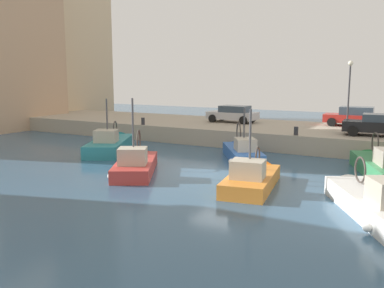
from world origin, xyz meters
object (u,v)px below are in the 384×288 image
parked_car_red (354,116)px  parked_car_silver (233,114)px  fishing_boat_green (381,173)px  fishing_boat_teal (111,149)px  fishing_boat_orange (253,184)px  fishing_boat_white (372,210)px  quay_streetlamp (349,83)px  fishing_boat_red (137,169)px  parked_car_black (380,125)px  mooring_bollard_mid (296,131)px  fishing_boat_blue (241,157)px  mooring_bollard_north (143,121)px

parked_car_red → parked_car_silver: 9.27m
fishing_boat_green → fishing_boat_teal: (-1.24, 16.52, -0.02)m
fishing_boat_orange → parked_car_red: bearing=-7.0°
fishing_boat_white → quay_streetlamp: bearing=12.4°
parked_car_silver → fishing_boat_white: bearing=-141.4°
parked_car_silver → fishing_boat_orange: bearing=-153.0°
fishing_boat_red → parked_car_silver: 14.24m
fishing_boat_red → parked_car_red: bearing=-27.5°
fishing_boat_red → parked_car_black: size_ratio=1.37×
fishing_boat_green → parked_car_black: (5.91, 0.70, 1.80)m
fishing_boat_green → parked_car_red: size_ratio=1.62×
fishing_boat_orange → mooring_bollard_mid: size_ratio=10.57×
mooring_bollard_mid → fishing_boat_orange: bearing=-176.6°
parked_car_silver → mooring_bollard_mid: size_ratio=7.40×
fishing_boat_teal → parked_car_black: bearing=-65.7°
fishing_boat_red → fishing_boat_blue: fishing_boat_red is taller
fishing_boat_red → quay_streetlamp: (14.77, -8.11, 4.33)m
fishing_boat_white → fishing_boat_red: bearing=83.5°
mooring_bollard_mid → quay_streetlamp: 6.76m
mooring_bollard_mid → quay_streetlamp: bearing=-21.3°
fishing_boat_blue → mooring_bollard_mid: size_ratio=10.51×
fishing_boat_blue → parked_car_red: (10.22, -4.89, 1.83)m
quay_streetlamp → parked_car_silver: bearing=94.3°
quay_streetlamp → fishing_boat_red: bearing=151.2°
fishing_boat_red → mooring_bollard_mid: fishing_boat_red is taller
fishing_boat_white → parked_car_black: bearing=4.6°
fishing_boat_orange → fishing_boat_green: fishing_boat_green is taller
fishing_boat_white → parked_car_red: 17.85m
fishing_boat_blue → fishing_boat_red: bearing=149.4°
fishing_boat_orange → fishing_boat_green: (5.24, -4.90, 0.00)m
fishing_boat_blue → parked_car_silver: (8.20, 4.16, 1.79)m
fishing_boat_blue → fishing_boat_teal: fishing_boat_teal is taller
parked_car_red → quay_streetlamp: (-1.36, 0.28, 2.51)m
fishing_boat_teal → parked_car_silver: (9.94, -4.51, 1.81)m
parked_car_red → parked_car_silver: (-2.02, 9.05, -0.04)m
fishing_boat_blue → mooring_bollard_north: 10.21m
fishing_boat_orange → mooring_bollard_mid: 9.07m
fishing_boat_orange → parked_car_red: size_ratio=1.35×
mooring_bollard_north → quay_streetlamp: (5.65, -14.20, 2.98)m
fishing_boat_green → parked_car_red: (10.72, 2.96, 1.83)m
parked_car_red → mooring_bollard_north: size_ratio=7.85×
parked_car_black → fishing_boat_teal: bearing=114.3°
parked_car_red → parked_car_black: (-4.81, -2.25, -0.02)m
parked_car_black → mooring_bollard_mid: 5.24m
fishing_boat_green → fishing_boat_white: fishing_boat_white is taller
fishing_boat_teal → mooring_bollard_mid: bearing=-65.9°
fishing_boat_blue → fishing_boat_white: size_ratio=0.86×
fishing_boat_orange → parked_car_red: fishing_boat_orange is taller
fishing_boat_orange → parked_car_silver: fishing_boat_orange is taller
fishing_boat_orange → mooring_bollard_mid: (8.95, 0.53, 1.36)m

